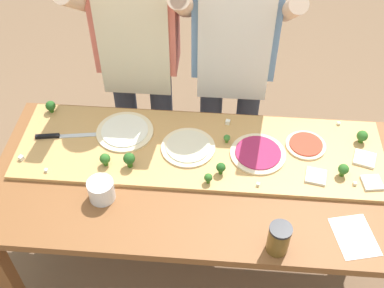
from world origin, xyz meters
name	(u,v)px	position (x,y,z in m)	size (l,w,h in m)	color
ground_plane	(204,266)	(0.00, 0.00, 0.00)	(8.00, 8.00, 0.00)	brown
prep_table	(207,190)	(0.00, 0.00, 0.68)	(1.88, 0.82, 0.77)	brown
cutting_board	(200,150)	(-0.04, 0.15, 0.78)	(1.65, 0.48, 0.02)	tan
chefs_knife	(58,136)	(-0.71, 0.17, 0.80)	(0.28, 0.07, 0.02)	#B7BABF
pizza_whole_tomato_red	(306,145)	(0.44, 0.20, 0.80)	(0.18, 0.18, 0.02)	beige
pizza_whole_cheese_artichoke	(188,147)	(-0.10, 0.14, 0.80)	(0.25, 0.25, 0.02)	beige
pizza_whole_white_garlic	(125,131)	(-0.40, 0.22, 0.80)	(0.27, 0.27, 0.02)	beige
pizza_whole_beet_magenta	(258,153)	(0.22, 0.13, 0.80)	(0.25, 0.25, 0.02)	beige
pizza_slice_center	(316,176)	(0.46, 0.02, 0.80)	(0.09, 0.09, 0.01)	silver
pizza_slice_near_left	(372,182)	(0.70, 0.00, 0.80)	(0.08, 0.08, 0.01)	silver
pizza_slice_near_right	(365,159)	(0.69, 0.14, 0.80)	(0.09, 0.09, 0.01)	silver
broccoli_floret_front_left	(221,168)	(0.06, 0.01, 0.83)	(0.04, 0.04, 0.06)	#2C5915
broccoli_floret_back_mid	(362,136)	(0.69, 0.25, 0.83)	(0.05, 0.05, 0.06)	#366618
broccoli_floret_center_left	(208,178)	(0.01, -0.05, 0.82)	(0.04, 0.04, 0.05)	#366618
broccoli_floret_front_mid	(105,159)	(-0.45, 0.01, 0.83)	(0.05, 0.05, 0.06)	#366618
broccoli_floret_front_right	(51,106)	(-0.78, 0.34, 0.83)	(0.05, 0.05, 0.06)	#2C5915
broccoli_floret_back_right	(227,138)	(0.08, 0.20, 0.82)	(0.03, 0.03, 0.04)	#3F7220
broccoli_floret_back_left	(343,170)	(0.58, 0.04, 0.83)	(0.05, 0.05, 0.06)	#366618
broccoli_floret_center_right	(129,159)	(-0.34, 0.01, 0.84)	(0.05, 0.05, 0.08)	#2C5915
cheese_crumble_a	(228,122)	(0.08, 0.32, 0.80)	(0.02, 0.02, 0.02)	white
cheese_crumble_b	(355,184)	(0.62, -0.01, 0.80)	(0.01, 0.01, 0.01)	silver
cheese_crumble_c	(46,170)	(-0.70, -0.05, 0.80)	(0.01, 0.01, 0.01)	white
cheese_crumble_d	(258,184)	(0.22, -0.05, 0.80)	(0.01, 0.01, 0.01)	silver
cheese_crumble_e	(21,158)	(-0.83, 0.01, 0.80)	(0.02, 0.02, 0.02)	silver
cheese_crumble_f	(339,123)	(0.60, 0.36, 0.80)	(0.01, 0.01, 0.01)	silver
flour_cup	(101,191)	(-0.43, -0.15, 0.82)	(0.11, 0.11, 0.09)	white
sauce_jar	(279,239)	(0.28, -0.34, 0.84)	(0.09, 0.09, 0.14)	brown
recipe_note	(355,237)	(0.59, -0.26, 0.78)	(0.15, 0.19, 0.00)	white
cook_left	(138,48)	(-0.39, 0.61, 1.00)	(0.54, 0.39, 1.67)	#333847
cook_right	(234,52)	(0.09, 0.61, 1.00)	(0.54, 0.39, 1.67)	#333847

